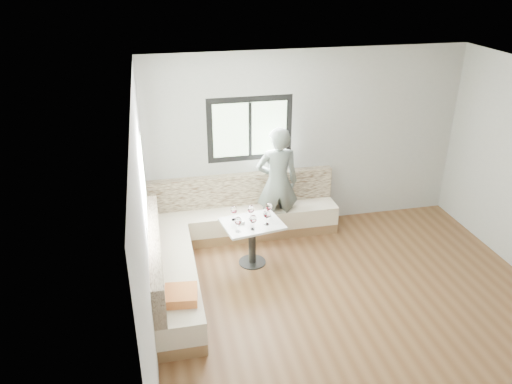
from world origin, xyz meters
The scene contains 11 objects.
room centered at (-0.08, 0.08, 1.41)m, with size 5.01×5.01×2.81m.
banquette centered at (-1.59, 1.63, 0.33)m, with size 2.90×2.80×0.95m.
table centered at (-1.10, 1.41, 0.49)m, with size 0.89×0.74×0.65m.
person centered at (-0.55, 2.15, 0.88)m, with size 0.65×0.42×1.77m, color slate.
olive_ramekin centered at (-1.24, 1.43, 0.67)m, with size 0.10×0.10×0.04m.
wine_glass_a centered at (-1.33, 1.22, 0.80)m, with size 0.10×0.10×0.22m.
wine_glass_b centered at (-1.12, 1.23, 0.80)m, with size 0.10×0.10×0.22m.
wine_glass_c centered at (-0.91, 1.33, 0.80)m, with size 0.10×0.10×0.22m.
wine_glass_d centered at (-1.09, 1.52, 0.80)m, with size 0.10×0.10×0.22m.
wine_glass_e centered at (-0.83, 1.55, 0.80)m, with size 0.10×0.10×0.22m.
wine_glass_f centered at (-1.33, 1.55, 0.80)m, with size 0.10×0.10×0.22m.
Camera 1 is at (-2.33, -4.51, 3.99)m, focal length 35.00 mm.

